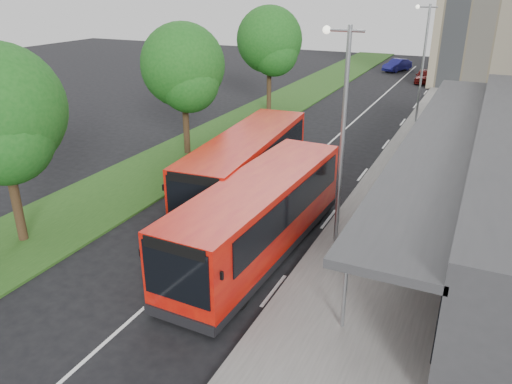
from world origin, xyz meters
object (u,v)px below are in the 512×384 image
at_px(bus_second, 247,166).
at_px(litter_bin, 400,177).
at_px(tree_mid, 183,71).
at_px(lamp_post_near, 341,126).
at_px(tree_near, 0,118).
at_px(bus_main, 259,217).
at_px(car_far, 397,65).
at_px(tree_far, 270,44).
at_px(bollard, 420,131).
at_px(lamp_post_far, 423,57).
at_px(car_near, 424,76).

distance_m(bus_second, litter_bin, 7.58).
bearing_deg(bus_second, tree_mid, 139.93).
distance_m(lamp_post_near, bus_second, 6.58).
height_order(tree_near, bus_main, tree_near).
xyz_separation_m(bus_second, car_far, (-0.51, 40.63, -0.86)).
distance_m(tree_far, bollard, 13.30).
xyz_separation_m(lamp_post_near, car_far, (-5.59, 43.34, -4.03)).
bearing_deg(lamp_post_near, bollard, 86.57).
xyz_separation_m(tree_far, lamp_post_far, (11.13, 0.95, -0.43)).
bearing_deg(tree_far, car_near, 62.47).
relative_size(lamp_post_near, bollard, 8.78).
distance_m(lamp_post_near, car_far, 43.88).
relative_size(tree_near, tree_far, 0.96).
distance_m(tree_near, lamp_post_near, 12.18).
distance_m(tree_near, car_far, 48.79).
distance_m(tree_mid, car_near, 31.70).
distance_m(tree_near, car_near, 43.23).
distance_m(tree_near, bollard, 24.40).
distance_m(lamp_post_far, car_far, 24.33).
bearing_deg(lamp_post_near, tree_far, 120.29).
bearing_deg(tree_near, tree_far, 90.00).
xyz_separation_m(tree_near, car_near, (9.37, 41.99, -4.27)).
bearing_deg(bus_second, tree_near, -132.66).
relative_size(tree_near, bus_second, 0.71).
height_order(bus_second, litter_bin, bus_second).
height_order(bus_second, bollard, bus_second).
xyz_separation_m(tree_mid, bollard, (12.08, 8.76, -4.27)).
relative_size(tree_far, litter_bin, 7.88).
relative_size(bollard, car_far, 0.22).
distance_m(bus_main, litter_bin, 9.36).
relative_size(litter_bin, car_near, 0.26).
xyz_separation_m(bus_main, car_near, (0.56, 38.95, -0.83)).
height_order(tree_mid, bollard, tree_mid).
distance_m(lamp_post_near, litter_bin, 7.92).
xyz_separation_m(tree_mid, car_near, (9.37, 29.99, -4.20)).
relative_size(tree_mid, tree_far, 0.95).
bearing_deg(bollard, car_near, 97.25).
bearing_deg(tree_far, tree_mid, -90.00).
relative_size(bus_main, bus_second, 0.97).
height_order(lamp_post_far, bus_second, lamp_post_far).
height_order(tree_far, car_far, tree_far).
relative_size(bus_main, bollard, 11.50).
distance_m(tree_near, lamp_post_far, 27.32).
height_order(lamp_post_far, car_far, lamp_post_far).
height_order(tree_mid, car_far, tree_mid).
bearing_deg(tree_far, bollard, -15.03).
bearing_deg(tree_far, lamp_post_near, -59.71).
xyz_separation_m(tree_near, bus_second, (6.04, 7.65, -3.40)).
distance_m(tree_mid, bus_second, 8.16).
relative_size(bus_main, car_near, 2.65).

